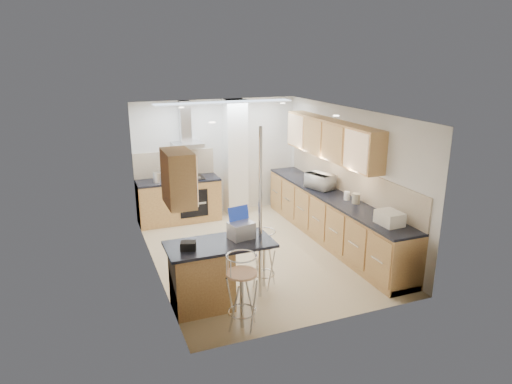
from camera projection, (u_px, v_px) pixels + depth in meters
name	position (u px, v px, depth m)	size (l,w,h in m)	color
ground	(257.00, 252.00, 8.18)	(4.80, 4.80, 0.00)	beige
room_shell	(267.00, 163.00, 8.18)	(3.64, 4.84, 2.51)	white
right_counter	(332.00, 218.00, 8.57)	(0.63, 4.40, 0.92)	#A57042
back_counter	(179.00, 200.00, 9.58)	(1.70, 0.63, 0.92)	#A57042
peninsula	(221.00, 274.00, 6.36)	(1.47, 0.72, 0.94)	#A57042
microwave	(320.00, 181.00, 8.76)	(0.53, 0.36, 0.29)	white
laptop	(241.00, 230.00, 6.36)	(0.33, 0.25, 0.23)	#9FA0A7
bag	(188.00, 246.00, 5.99)	(0.20, 0.15, 0.11)	black
bar_stool_near	(242.00, 292.00, 5.79)	(0.42, 0.42, 1.03)	tan
bar_stool_end	(264.00, 259.00, 6.87)	(0.37, 0.37, 0.91)	tan
jar_a	(330.00, 184.00, 8.72)	(0.12, 0.12, 0.19)	white
jar_b	(321.00, 184.00, 8.79)	(0.11, 0.11, 0.16)	white
jar_c	(356.00, 198.00, 7.90)	(0.14, 0.14, 0.18)	#ADA58A
jar_d	(347.00, 196.00, 8.09)	(0.10, 0.10, 0.15)	white
bread_bin	(390.00, 218.00, 6.92)	(0.31, 0.39, 0.21)	white
kettle	(157.00, 178.00, 9.14)	(0.16, 0.16, 0.22)	silver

